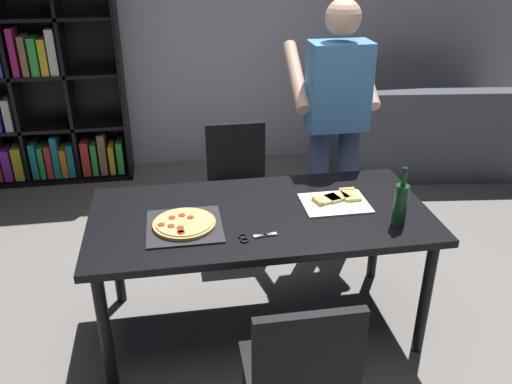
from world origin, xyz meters
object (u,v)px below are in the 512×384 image
at_px(couch, 420,140).
at_px(wine_bottle, 400,204).
at_px(kitchen_scissors, 251,237).
at_px(bookshelf, 36,90).
at_px(dining_table, 261,224).
at_px(pepperoni_pizza_on_tray, 184,224).
at_px(chair_far_side, 238,180).
at_px(person_serving_pizza, 335,120).
at_px(chair_near_camera, 300,374).

xyz_separation_m(couch, wine_bottle, (-1.22, -2.22, 0.57)).
bearing_deg(kitchen_scissors, bookshelf, 119.76).
bearing_deg(couch, bookshelf, 173.57).
bearing_deg(kitchen_scissors, dining_table, 70.03).
xyz_separation_m(couch, pepperoni_pizza_on_tray, (-2.30, -2.07, 0.46)).
distance_m(chair_far_side, kitchen_scissors, 1.20).
height_order(couch, wine_bottle, wine_bottle).
height_order(wine_bottle, kitchen_scissors, wine_bottle).
height_order(person_serving_pizza, wine_bottle, person_serving_pizza).
distance_m(dining_table, chair_far_side, 0.94).
relative_size(wine_bottle, kitchen_scissors, 1.62).
xyz_separation_m(chair_near_camera, pepperoni_pizza_on_tray, (-0.41, 0.84, 0.25)).
bearing_deg(wine_bottle, bookshelf, 130.90).
height_order(chair_near_camera, chair_far_side, same).
height_order(chair_far_side, kitchen_scissors, chair_far_side).
xyz_separation_m(chair_near_camera, chair_far_side, (0.00, 1.85, 0.00)).
xyz_separation_m(chair_near_camera, kitchen_scissors, (-0.09, 0.68, 0.24)).
bearing_deg(kitchen_scissors, person_serving_pizza, 53.55).
bearing_deg(person_serving_pizza, couch, 45.07).
relative_size(dining_table, bookshelf, 0.93).
xyz_separation_m(person_serving_pizza, kitchen_scissors, (-0.70, -0.95, -0.24)).
bearing_deg(bookshelf, couch, -6.43).
distance_m(chair_near_camera, kitchen_scissors, 0.73).
bearing_deg(kitchen_scissors, pepperoni_pizza_on_tray, 153.32).
xyz_separation_m(dining_table, person_serving_pizza, (0.61, 0.71, 0.32)).
height_order(chair_near_camera, wine_bottle, wine_bottle).
xyz_separation_m(dining_table, wine_bottle, (0.67, -0.24, 0.19)).
bearing_deg(dining_table, chair_far_side, 90.00).
bearing_deg(pepperoni_pizza_on_tray, chair_far_side, 68.03).
bearing_deg(pepperoni_pizza_on_tray, kitchen_scissors, -26.68).
relative_size(dining_table, couch, 1.01).
distance_m(chair_far_side, person_serving_pizza, 0.81).
xyz_separation_m(couch, person_serving_pizza, (-1.28, -1.28, 0.70)).
bearing_deg(wine_bottle, pepperoni_pizza_on_tray, 172.19).
distance_m(chair_near_camera, couch, 3.48).
relative_size(couch, wine_bottle, 5.66).
relative_size(chair_far_side, person_serving_pizza, 0.51).
height_order(pepperoni_pizza_on_tray, wine_bottle, wine_bottle).
relative_size(chair_far_side, pepperoni_pizza_on_tray, 2.37).
height_order(dining_table, wine_bottle, wine_bottle).
distance_m(dining_table, person_serving_pizza, 0.99).
height_order(dining_table, pepperoni_pizza_on_tray, pepperoni_pizza_on_tray).
relative_size(chair_far_side, bookshelf, 0.46).
height_order(person_serving_pizza, kitchen_scissors, person_serving_pizza).
bearing_deg(chair_far_side, pepperoni_pizza_on_tray, -111.97).
xyz_separation_m(person_serving_pizza, wine_bottle, (0.06, -0.94, -0.13)).
bearing_deg(chair_far_side, dining_table, -90.00).
distance_m(chair_far_side, couch, 2.18).
relative_size(person_serving_pizza, pepperoni_pizza_on_tray, 4.61).
relative_size(dining_table, chair_near_camera, 2.01).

